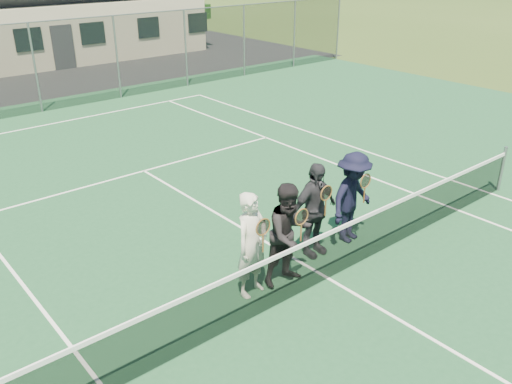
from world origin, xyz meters
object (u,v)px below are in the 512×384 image
at_px(player_a, 252,245).
at_px(tennis_net, 330,253).
at_px(player_d, 352,197).
at_px(player_b, 289,234).
at_px(player_c, 314,210).

bearing_deg(player_a, tennis_net, -23.31).
bearing_deg(player_d, player_a, -176.72).
relative_size(tennis_net, player_b, 6.49).
height_order(tennis_net, player_d, player_d).
bearing_deg(player_b, player_a, 169.11).
bearing_deg(player_a, player_b, -10.89).
xyz_separation_m(tennis_net, player_c, (0.40, 0.78, 0.38)).
bearing_deg(player_c, player_d, -5.65).
height_order(tennis_net, player_c, player_c).
bearing_deg(tennis_net, player_b, 144.20).
height_order(player_a, player_c, same).
relative_size(tennis_net, player_c, 6.49).
xyz_separation_m(player_c, player_d, (0.94, -0.09, -0.00)).
xyz_separation_m(player_a, player_b, (0.69, -0.13, -0.00)).
xyz_separation_m(tennis_net, player_d, (1.34, 0.69, 0.38)).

